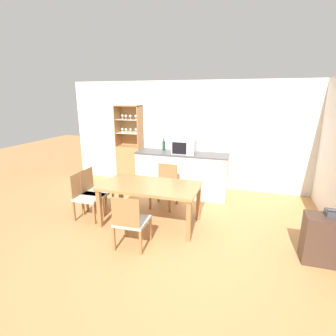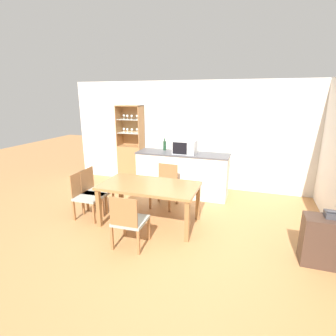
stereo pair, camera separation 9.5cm
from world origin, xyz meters
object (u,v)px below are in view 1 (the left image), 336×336
object	(u,v)px
dining_chair_head_far	(165,186)
dining_chair_side_left_near	(87,196)
dining_chair_head_near	(131,221)
telephone	(335,213)
display_cabinet	(130,159)
microwave	(184,147)
side_cabinet	(328,240)
wine_bottle	(164,145)
dining_chair_side_left_far	(95,191)
dining_table	(150,189)

from	to	relation	value
dining_chair_head_far	dining_chair_side_left_near	size ratio (longest dim) A/B	1.00
dining_chair_head_near	dining_chair_side_left_near	world-z (taller)	same
dining_chair_head_near	telephone	distance (m)	2.78
display_cabinet	dining_chair_side_left_near	size ratio (longest dim) A/B	2.32
dining_chair_head_far	telephone	size ratio (longest dim) A/B	4.01
microwave	side_cabinet	world-z (taller)	microwave
dining_chair_head_far	wine_bottle	distance (m)	1.17
dining_chair_side_left_near	side_cabinet	xyz separation A→B (m)	(3.88, -0.23, -0.09)
display_cabinet	telephone	distance (m)	4.71
dining_chair_side_left_far	dining_chair_head_far	bearing A→B (deg)	117.72
dining_chair_side_left_near	side_cabinet	world-z (taller)	dining_chair_side_left_near
dining_chair_head_far	telephone	distance (m)	2.96
dining_chair_side_left_far	side_cabinet	size ratio (longest dim) A/B	1.26
dining_chair_head_far	microwave	size ratio (longest dim) A/B	1.73
dining_chair_head_near	dining_chair_side_left_far	bearing A→B (deg)	140.02
dining_chair_head_near	dining_table	bearing A→B (deg)	88.48
dining_table	telephone	size ratio (longest dim) A/B	7.95
dining_chair_head_near	dining_chair_side_left_near	distance (m)	1.37
display_cabinet	dining_chair_head_near	bearing A→B (deg)	-64.78
dining_chair_head_far	side_cabinet	xyz separation A→B (m)	(2.69, -1.18, -0.09)
microwave	display_cabinet	bearing A→B (deg)	160.89
dining_chair_head_near	microwave	size ratio (longest dim) A/B	1.73
dining_chair_side_left_far	dining_chair_side_left_near	distance (m)	0.27
display_cabinet	wine_bottle	world-z (taller)	display_cabinet
dining_table	dining_chair_head_far	size ratio (longest dim) A/B	1.98
display_cabinet	microwave	bearing A→B (deg)	-19.11
dining_chair_side_left_far	dining_chair_head_near	xyz separation A→B (m)	(1.19, -0.94, 0.00)
microwave	side_cabinet	bearing A→B (deg)	-37.33
microwave	telephone	bearing A→B (deg)	-36.33
dining_chair_side_left_far	wine_bottle	distance (m)	1.92
dining_chair_head_far	telephone	bearing A→B (deg)	161.46
dining_chair_side_left_near	wine_bottle	bearing A→B (deg)	154.44
dining_chair_side_left_near	microwave	world-z (taller)	microwave
dining_chair_head_near	telephone	xyz separation A→B (m)	(2.72, 0.48, 0.29)
dining_chair_side_left_far	dining_chair_side_left_near	size ratio (longest dim) A/B	1.00
dining_chair_head_far	dining_chair_side_left_far	size ratio (longest dim) A/B	1.00
dining_chair_head_far	side_cabinet	distance (m)	2.94
dining_chair_side_left_far	side_cabinet	xyz separation A→B (m)	(3.88, -0.51, -0.09)
dining_table	dining_chair_head_far	xyz separation A→B (m)	(0.00, 0.81, -0.22)
dining_chair_side_left_near	wine_bottle	xyz separation A→B (m)	(0.88, 1.85, 0.66)
wine_bottle	side_cabinet	bearing A→B (deg)	-34.76
dining_chair_side_left_far	dining_chair_side_left_near	xyz separation A→B (m)	(-0.00, -0.27, 0.00)
dining_table	dining_chair_head_near	bearing A→B (deg)	-89.90
dining_chair_side_left_near	microwave	distance (m)	2.28
dining_chair_side_left_far	dining_chair_head_near	world-z (taller)	same
dining_table	telephone	bearing A→B (deg)	-6.83
dining_table	telephone	world-z (taller)	telephone
display_cabinet	side_cabinet	xyz separation A→B (m)	(4.04, -2.42, -0.28)
wine_bottle	telephone	bearing A→B (deg)	-33.91
side_cabinet	wine_bottle	bearing A→B (deg)	145.24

